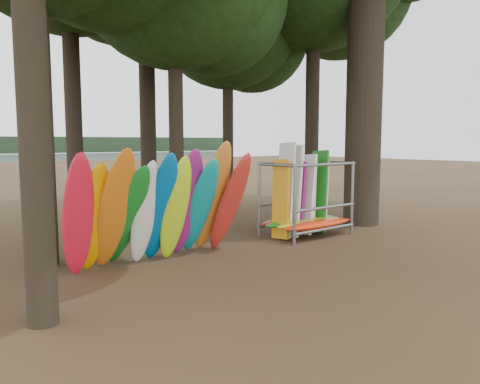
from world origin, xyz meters
TOP-DOWN VIEW (x-y plane):
  - ground at (0.00, 0.00)m, footprint 120.00×120.00m
  - oak_3 at (3.00, 6.33)m, footprint 6.95×6.95m
  - kayak_row at (-3.38, 0.46)m, footprint 4.68×2.08m
  - storage_rack at (1.67, 0.62)m, footprint 2.97×1.54m

SIDE VIEW (x-z plane):
  - ground at x=0.00m, z-range 0.00..0.00m
  - storage_rack at x=1.67m, z-range -0.39..2.50m
  - kayak_row at x=-3.38m, z-range -0.21..2.84m
  - oak_3 at x=3.00m, z-range 2.48..13.53m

